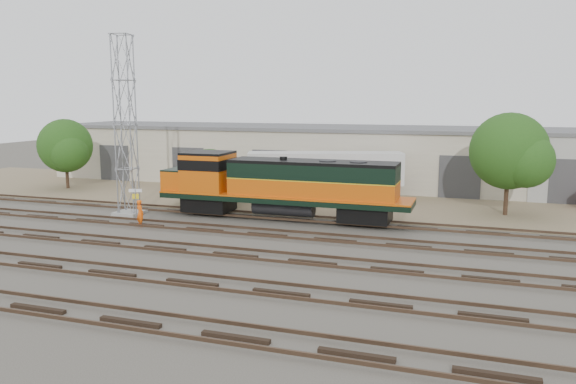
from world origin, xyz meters
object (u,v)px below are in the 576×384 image
(worker, at_px, (140,213))
(locomotive, at_px, (279,185))
(signal_tower, at_px, (126,129))
(semi_trailer, at_px, (329,170))

(worker, bearing_deg, locomotive, -117.69)
(signal_tower, relative_size, worker, 7.13)
(locomotive, xyz_separation_m, signal_tower, (-10.28, -1.67, 3.51))
(semi_trailer, bearing_deg, signal_tower, -156.86)
(signal_tower, xyz_separation_m, semi_trailer, (11.39, 10.15, -3.50))
(signal_tower, distance_m, semi_trailer, 15.65)
(signal_tower, xyz_separation_m, worker, (2.86, -3.02, -4.98))
(signal_tower, bearing_deg, worker, -46.63)
(signal_tower, height_order, semi_trailer, signal_tower)
(locomotive, xyz_separation_m, worker, (-7.42, -4.70, -1.47))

